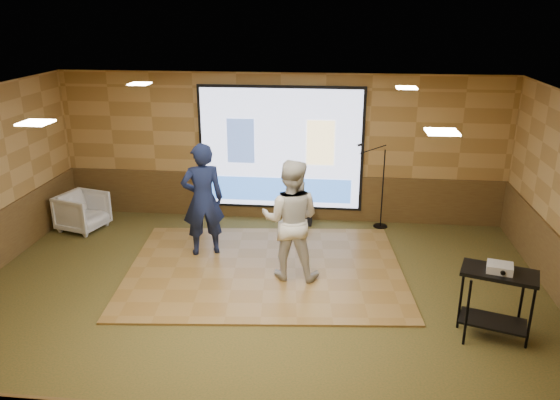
# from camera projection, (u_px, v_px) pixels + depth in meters

# --- Properties ---
(ground) EXTENTS (9.00, 9.00, 0.00)m
(ground) POSITION_uv_depth(u_px,v_px,m) (256.00, 301.00, 8.21)
(ground) COLOR #333A1A
(ground) RESTS_ON ground
(room_shell) EXTENTS (9.04, 7.04, 3.02)m
(room_shell) POSITION_uv_depth(u_px,v_px,m) (254.00, 167.00, 7.51)
(room_shell) COLOR #AB8447
(room_shell) RESTS_ON ground
(wainscot_back) EXTENTS (9.00, 0.04, 0.95)m
(wainscot_back) POSITION_uv_depth(u_px,v_px,m) (281.00, 196.00, 11.32)
(wainscot_back) COLOR #4D3219
(wainscot_back) RESTS_ON ground
(projector_screen) EXTENTS (3.32, 0.06, 2.52)m
(projector_screen) POSITION_uv_depth(u_px,v_px,m) (280.00, 150.00, 10.94)
(projector_screen) COLOR black
(projector_screen) RESTS_ON room_shell
(downlight_nw) EXTENTS (0.32, 0.32, 0.02)m
(downlight_nw) POSITION_uv_depth(u_px,v_px,m) (140.00, 84.00, 9.13)
(downlight_nw) COLOR #FFE5BF
(downlight_nw) RESTS_ON room_shell
(downlight_ne) EXTENTS (0.32, 0.32, 0.02)m
(downlight_ne) POSITION_uv_depth(u_px,v_px,m) (407.00, 88.00, 8.69)
(downlight_ne) COLOR #FFE5BF
(downlight_ne) RESTS_ON room_shell
(downlight_sw) EXTENTS (0.32, 0.32, 0.02)m
(downlight_sw) POSITION_uv_depth(u_px,v_px,m) (36.00, 123.00, 6.04)
(downlight_sw) COLOR #FFE5BF
(downlight_sw) RESTS_ON room_shell
(downlight_se) EXTENTS (0.32, 0.32, 0.02)m
(downlight_se) POSITION_uv_depth(u_px,v_px,m) (442.00, 132.00, 5.59)
(downlight_se) COLOR #FFE5BF
(downlight_se) RESTS_ON room_shell
(dance_floor) EXTENTS (4.87, 3.89, 0.03)m
(dance_floor) POSITION_uv_depth(u_px,v_px,m) (265.00, 269.00, 9.19)
(dance_floor) COLOR olive
(dance_floor) RESTS_ON ground
(player_left) EXTENTS (0.86, 0.71, 2.01)m
(player_left) POSITION_uv_depth(u_px,v_px,m) (203.00, 200.00, 9.44)
(player_left) COLOR #141C3F
(player_left) RESTS_ON dance_floor
(player_right) EXTENTS (1.01, 0.82, 1.96)m
(player_right) POSITION_uv_depth(u_px,v_px,m) (291.00, 220.00, 8.61)
(player_right) COLOR beige
(player_right) RESTS_ON dance_floor
(av_table) EXTENTS (0.94, 0.49, 0.98)m
(av_table) POSITION_uv_depth(u_px,v_px,m) (497.00, 292.00, 7.08)
(av_table) COLOR black
(av_table) RESTS_ON ground
(projector) EXTENTS (0.37, 0.34, 0.11)m
(projector) POSITION_uv_depth(u_px,v_px,m) (500.00, 268.00, 6.96)
(projector) COLOR silver
(projector) RESTS_ON av_table
(mic_stand) EXTENTS (0.68, 0.28, 1.72)m
(mic_stand) POSITION_uv_depth(u_px,v_px,m) (379.00, 204.00, 10.85)
(mic_stand) COLOR black
(mic_stand) RESTS_ON ground
(banquet_chair) EXTENTS (1.01, 0.99, 0.74)m
(banquet_chair) POSITION_uv_depth(u_px,v_px,m) (83.00, 212.00, 10.76)
(banquet_chair) COLOR gray
(banquet_chair) RESTS_ON ground
(duffel_bag) EXTENTS (0.45, 0.30, 0.28)m
(duffel_bag) POSITION_uv_depth(u_px,v_px,m) (301.00, 217.00, 11.12)
(duffel_bag) COLOR black
(duffel_bag) RESTS_ON ground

